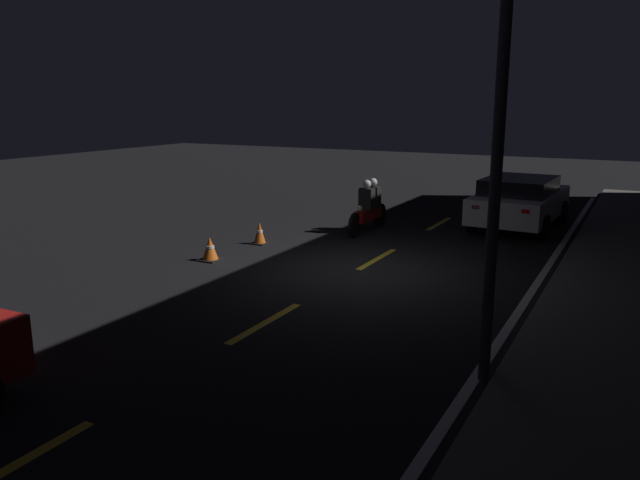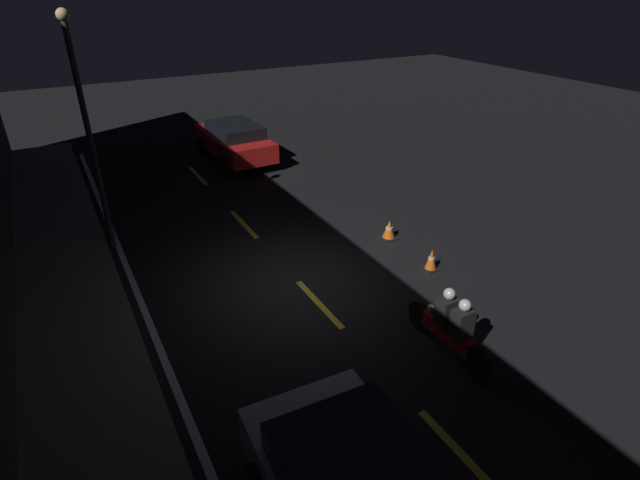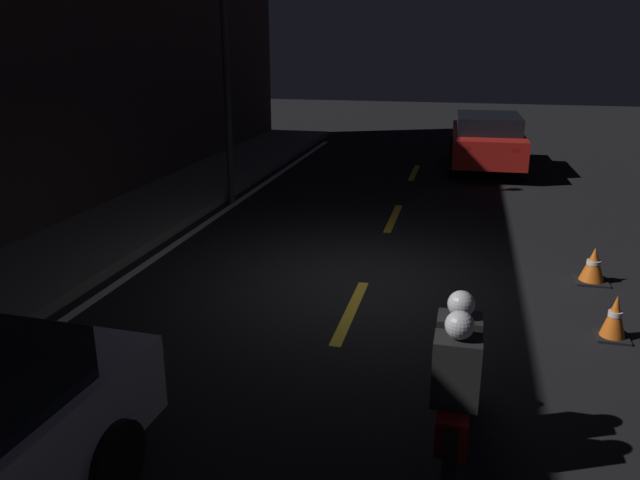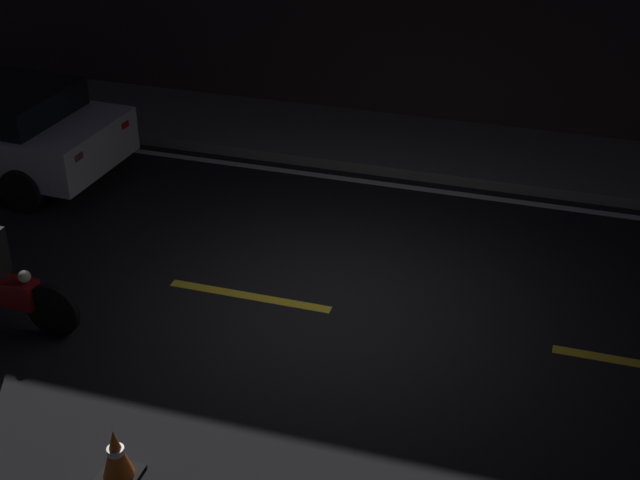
% 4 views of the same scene
% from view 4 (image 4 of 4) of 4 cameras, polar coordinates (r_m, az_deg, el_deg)
% --- Properties ---
extents(ground_plane, '(56.00, 56.00, 0.00)m').
position_cam_4_polar(ground_plane, '(10.27, 0.69, -4.52)').
color(ground_plane, black).
extents(raised_curb, '(28.00, 2.15, 0.16)m').
position_cam_4_polar(raised_curb, '(14.29, 6.15, 5.98)').
color(raised_curb, '#605B56').
rests_on(raised_curb, ground).
extents(lane_dash_c, '(2.00, 0.14, 0.01)m').
position_cam_4_polar(lane_dash_c, '(10.55, -4.53, -3.59)').
color(lane_dash_c, gold).
rests_on(lane_dash_c, ground).
extents(lane_solid_kerb, '(25.20, 0.14, 0.01)m').
position_cam_4_polar(lane_solid_kerb, '(13.14, 4.95, 3.49)').
color(lane_solid_kerb, silver).
rests_on(lane_solid_kerb, ground).
extents(traffic_cone_near, '(0.37, 0.37, 0.53)m').
position_cam_4_polar(traffic_cone_near, '(8.24, -12.91, -13.26)').
color(traffic_cone_near, black).
rests_on(traffic_cone_near, ground).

